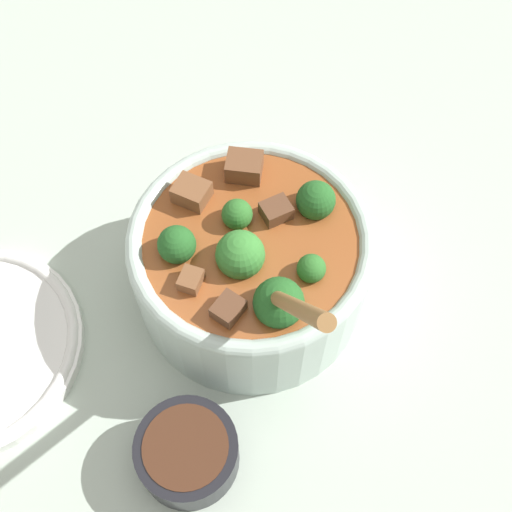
% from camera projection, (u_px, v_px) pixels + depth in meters
% --- Properties ---
extents(ground_plane, '(4.00, 4.00, 0.00)m').
position_uv_depth(ground_plane, '(256.00, 289.00, 0.65)').
color(ground_plane, '#ADBCAD').
extents(stew_bowl, '(0.27, 0.22, 0.25)m').
position_uv_depth(stew_bowl, '(256.00, 260.00, 0.60)').
color(stew_bowl, '#B2C6BC').
rests_on(stew_bowl, ground_plane).
extents(condiment_bowl, '(0.09, 0.09, 0.04)m').
position_uv_depth(condiment_bowl, '(193.00, 452.00, 0.54)').
color(condiment_bowl, black).
rests_on(condiment_bowl, ground_plane).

